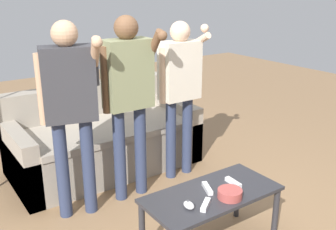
{
  "coord_description": "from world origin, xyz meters",
  "views": [
    {
      "loc": [
        -1.61,
        -2.03,
        1.83
      ],
      "look_at": [
        -0.01,
        0.29,
        0.88
      ],
      "focal_mm": 41.93,
      "sensor_mm": 36.0,
      "label": 1
    }
  ],
  "objects": [
    {
      "name": "couch",
      "position": [
        -0.02,
        1.45,
        0.29
      ],
      "size": [
        1.85,
        0.93,
        0.82
      ],
      "color": "#9E9384",
      "rests_on": "ground"
    },
    {
      "name": "coffee_table",
      "position": [
        0.01,
        -0.23,
        0.39
      ],
      "size": [
        0.97,
        0.46,
        0.46
      ],
      "color": "#2D2D33",
      "rests_on": "ground"
    },
    {
      "name": "game_remote_nunchuk",
      "position": [
        -0.25,
        -0.3,
        0.48
      ],
      "size": [
        0.06,
        0.09,
        0.05
      ],
      "color": "white",
      "rests_on": "coffee_table"
    },
    {
      "name": "player_right",
      "position": [
        0.51,
        0.85,
        0.95
      ],
      "size": [
        0.45,
        0.29,
        1.51
      ],
      "color": "#2D3856",
      "rests_on": "ground"
    },
    {
      "name": "player_left",
      "position": [
        -0.59,
        0.75,
        1.0
      ],
      "size": [
        0.45,
        0.45,
        1.58
      ],
      "color": "#2D3856",
      "rests_on": "ground"
    },
    {
      "name": "game_remote_wand_near",
      "position": [
        0.21,
        -0.23,
        0.47
      ],
      "size": [
        0.05,
        0.15,
        0.03
      ],
      "color": "white",
      "rests_on": "coffee_table"
    },
    {
      "name": "game_remote_wand_far",
      "position": [
        -0.0,
        -0.19,
        0.47
      ],
      "size": [
        0.09,
        0.16,
        0.03
      ],
      "color": "white",
      "rests_on": "coffee_table"
    },
    {
      "name": "game_remote_wand_spare",
      "position": [
        -0.15,
        -0.34,
        0.47
      ],
      "size": [
        0.14,
        0.12,
        0.03
      ],
      "color": "white",
      "rests_on": "coffee_table"
    },
    {
      "name": "player_center",
      "position": [
        -0.08,
        0.76,
        1.0
      ],
      "size": [
        0.47,
        0.37,
        1.59
      ],
      "color": "#2D3856",
      "rests_on": "ground"
    },
    {
      "name": "snack_bowl",
      "position": [
        0.06,
        -0.35,
        0.49
      ],
      "size": [
        0.17,
        0.17,
        0.06
      ],
      "primitive_type": "cylinder",
      "color": "#B24C47",
      "rests_on": "coffee_table"
    }
  ]
}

